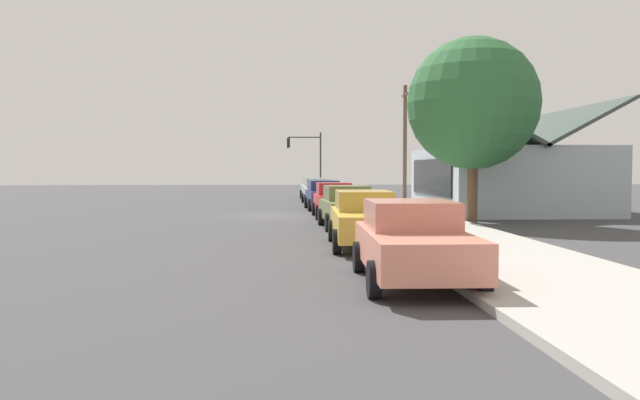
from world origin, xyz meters
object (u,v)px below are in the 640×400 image
car_cherry (334,200)px  utility_pole_wooden (405,142)px  car_navy (324,195)px  car_mustard (365,218)px  fire_hydrant_red (414,228)px  shade_tree (473,104)px  car_seafoam (315,188)px  car_olive (347,206)px  traffic_light_main (307,153)px  car_silver (318,191)px  car_coral (413,241)px

car_cherry → utility_pole_wooden: size_ratio=0.58×
car_navy → car_mustard: 16.93m
car_mustard → fire_hydrant_red: size_ratio=6.98×
car_cherry → car_mustard: same height
shade_tree → utility_pole_wooden: shade_tree is taller
car_seafoam → car_olive: same height
car_olive → shade_tree: (-1.76, 5.34, 4.08)m
car_navy → car_cherry: bearing=-1.0°
car_cherry → utility_pole_wooden: (-10.61, 5.39, 3.12)m
car_navy → utility_pole_wooden: (-4.86, 5.46, 3.11)m
car_navy → traffic_light_main: size_ratio=0.87×
car_silver → car_cherry: size_ratio=1.05×
utility_pole_wooden → traffic_light_main: bearing=-154.1°
car_seafoam → shade_tree: size_ratio=0.63×
car_seafoam → car_navy: size_ratio=1.05×
car_coral → fire_hydrant_red: size_ratio=6.46×
traffic_light_main → car_olive: bearing=0.7°
car_cherry → traffic_light_main: bearing=-179.8°
fire_hydrant_red → car_seafoam: bearing=-177.3°
car_silver → traffic_light_main: 10.86m
car_navy → car_cherry: (5.75, 0.07, -0.00)m
car_olive → fire_hydrant_red: (5.71, 1.34, -0.32)m
car_seafoam → car_coral: size_ratio=1.04×
car_seafoam → car_coral: bearing=-1.7°
shade_tree → car_navy: bearing=-149.6°
utility_pole_wooden → fire_hydrant_red: (21.63, -4.00, -3.43)m
car_silver → shade_tree: shade_tree is taller
car_seafoam → car_cherry: bearing=-1.9°
car_coral → utility_pole_wooden: size_ratio=0.61×
utility_pole_wooden → fire_hydrant_red: utility_pole_wooden is taller
car_coral → utility_pole_wooden: (-27.59, 5.30, 3.11)m
car_seafoam → traffic_light_main: (-4.59, -0.32, 2.68)m
car_navy → shade_tree: (9.31, 5.46, 4.08)m
car_navy → fire_hydrant_red: bearing=3.3°
car_seafoam → car_coral: 34.66m
car_olive → car_coral: size_ratio=0.95×
car_cherry → car_olive: size_ratio=0.99×
car_cherry → traffic_light_main: 22.43m
car_silver → utility_pole_wooden: (1.13, 5.43, 3.11)m
car_navy → utility_pole_wooden: bearing=130.0°
car_silver → car_coral: (28.73, 0.13, 0.00)m
car_silver → utility_pole_wooden: bearing=77.0°
car_silver → car_mustard: size_ratio=0.91×
fire_hydrant_red → car_mustard: bearing=-84.0°
car_cherry → shade_tree: bearing=56.1°
car_silver → car_navy: bearing=-1.5°
car_cherry → shade_tree: shade_tree is taller
car_coral → car_mustard: bearing=-176.6°
car_seafoam → car_mustard: size_ratio=0.97×
car_cherry → utility_pole_wooden: utility_pole_wooden is taller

